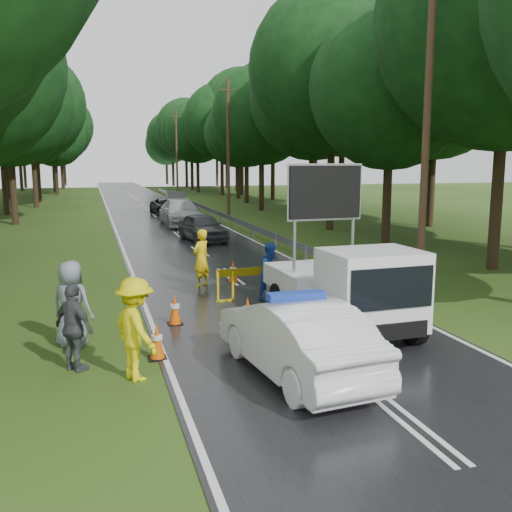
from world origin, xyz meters
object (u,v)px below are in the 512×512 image
object	(u,v)px
queue_car_first	(202,227)
queue_car_third	(168,206)
work_truck	(346,288)
queue_car_fourth	(176,200)
police_sedan	(296,338)
queue_car_second	(181,212)
officer	(201,258)
barrier	(255,275)
civilian	(271,271)

from	to	relation	value
queue_car_first	queue_car_third	xyz separation A→B (m)	(0.21, 15.09, -0.07)
work_truck	queue_car_fourth	bearing A→B (deg)	85.61
queue_car_first	queue_car_third	world-z (taller)	queue_car_first
police_sedan	queue_car_fourth	world-z (taller)	police_sedan
police_sedan	work_truck	distance (m)	3.25
queue_car_fourth	queue_car_second	bearing A→B (deg)	-92.97
work_truck	queue_car_second	bearing A→B (deg)	88.33
officer	queue_car_first	distance (m)	11.01
work_truck	barrier	bearing A→B (deg)	106.23
police_sedan	queue_car_third	bearing A→B (deg)	-100.33
work_truck	barrier	distance (m)	3.92
barrier	queue_car_first	distance (m)	13.00
officer	queue_car_first	xyz separation A→B (m)	(2.10, 10.80, -0.24)
police_sedan	queue_car_third	distance (m)	34.22
civilian	queue_car_first	size ratio (longest dim) A/B	0.41
police_sedan	work_truck	world-z (taller)	work_truck
queue_car_second	queue_car_third	distance (m)	7.42
work_truck	queue_car_third	world-z (taller)	work_truck
officer	queue_car_fourth	bearing A→B (deg)	-134.43
barrier	civilian	distance (m)	0.52
civilian	queue_car_second	xyz separation A→B (m)	(0.47, 20.76, -0.04)
civilian	queue_car_first	distance (m)	13.10
police_sedan	queue_car_first	xyz separation A→B (m)	(1.82, 19.08, -0.03)
queue_car_third	queue_car_fourth	bearing A→B (deg)	71.64
police_sedan	officer	distance (m)	8.28
barrier	queue_car_fourth	xyz separation A→B (m)	(2.59, 34.06, -0.01)
queue_car_first	queue_car_third	distance (m)	15.09
queue_car_second	queue_car_fourth	bearing A→B (deg)	81.60
police_sedan	queue_car_third	size ratio (longest dim) A/B	1.00
queue_car_first	queue_car_second	bearing A→B (deg)	81.79
queue_car_first	queue_car_fourth	xyz separation A→B (m)	(1.70, 21.09, 0.01)
police_sedan	queue_car_first	bearing A→B (deg)	-102.38
work_truck	barrier	world-z (taller)	work_truck
queue_car_first	work_truck	bearing A→B (deg)	-96.54
queue_car_first	barrier	bearing A→B (deg)	-101.69
work_truck	barrier	size ratio (longest dim) A/B	2.16
officer	queue_car_third	bearing A→B (deg)	-132.75
police_sedan	queue_car_first	distance (m)	19.16
work_truck	civilian	xyz separation A→B (m)	(-0.76, 3.58, -0.22)
barrier	officer	distance (m)	2.49
civilian	queue_car_third	size ratio (longest dim) A/B	0.37
work_truck	queue_car_fourth	size ratio (longest dim) A/B	1.15
police_sedan	work_truck	size ratio (longest dim) A/B	0.92
queue_car_third	queue_car_fourth	xyz separation A→B (m)	(1.48, 6.00, 0.08)
police_sedan	civilian	xyz separation A→B (m)	(1.41, 5.99, 0.11)
queue_car_second	queue_car_third	world-z (taller)	queue_car_second
barrier	work_truck	bearing A→B (deg)	-74.58
police_sedan	queue_car_third	xyz separation A→B (m)	(2.04, 34.16, -0.10)
work_truck	queue_car_first	distance (m)	16.68
civilian	queue_car_first	xyz separation A→B (m)	(0.41, 13.09, -0.14)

